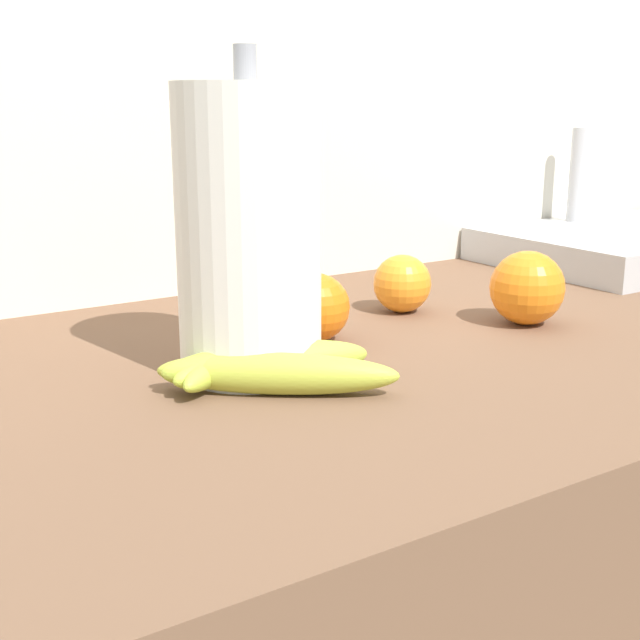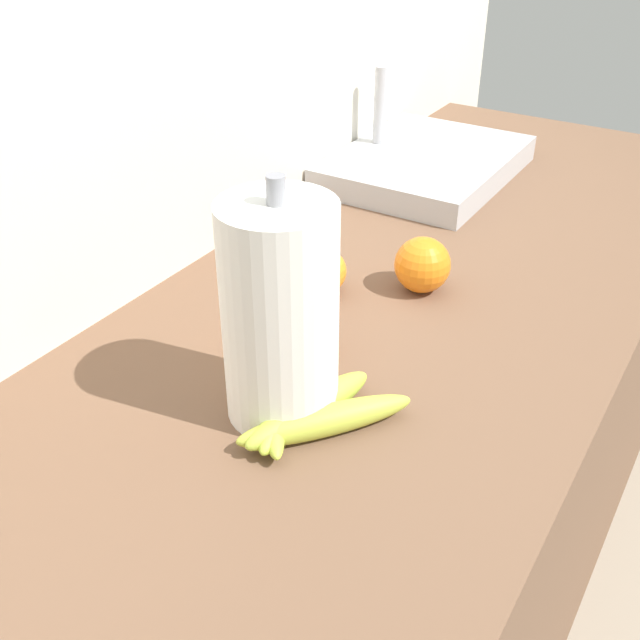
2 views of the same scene
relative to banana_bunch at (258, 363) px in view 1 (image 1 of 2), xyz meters
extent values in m
cube|color=silver|center=(0.29, 0.38, -0.22)|extent=(2.29, 0.06, 1.30)
ellipsoid|color=#B4C13F|center=(0.00, -0.04, 0.00)|extent=(0.19, 0.15, 0.04)
ellipsoid|color=#AEC43F|center=(0.00, -0.01, 0.00)|extent=(0.19, 0.08, 0.04)
ellipsoid|color=#B4CD3F|center=(0.00, 0.02, 0.00)|extent=(0.18, 0.08, 0.03)
ellipsoid|color=#B4CB3F|center=(0.00, 0.04, 0.00)|extent=(0.18, 0.16, 0.03)
sphere|color=orange|center=(0.11, 0.08, 0.02)|extent=(0.07, 0.07, 0.07)
sphere|color=orange|center=(0.35, 0.01, 0.02)|extent=(0.08, 0.08, 0.08)
sphere|color=orange|center=(0.27, 0.13, 0.02)|extent=(0.07, 0.07, 0.07)
cylinder|color=white|center=(0.01, 0.03, 0.11)|extent=(0.13, 0.13, 0.26)
cylinder|color=gray|center=(0.01, 0.03, 0.13)|extent=(0.02, 0.02, 0.29)
cube|color=#B7BABF|center=(0.76, 0.20, 0.01)|extent=(0.40, 0.30, 0.05)
cylinder|color=#B2B2B7|center=(0.76, 0.30, 0.11)|extent=(0.02, 0.02, 0.15)
camera|label=1|loc=(-0.35, -0.63, 0.23)|focal=47.90mm
camera|label=2|loc=(-0.56, -0.37, 0.55)|focal=42.92mm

